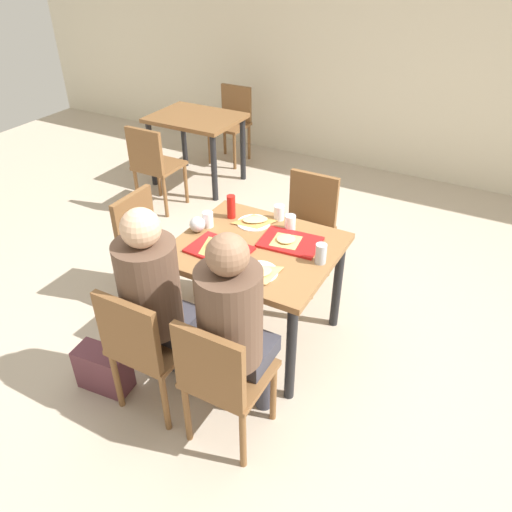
% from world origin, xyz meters
% --- Properties ---
extents(ground_plane, '(10.00, 10.00, 0.02)m').
position_xyz_m(ground_plane, '(0.00, 0.00, -0.01)').
color(ground_plane, '#B7A893').
extents(back_wall, '(10.00, 0.10, 2.80)m').
position_xyz_m(back_wall, '(0.00, 3.20, 1.40)').
color(back_wall, beige).
rests_on(back_wall, ground_plane).
extents(main_table, '(0.97, 0.86, 0.73)m').
position_xyz_m(main_table, '(0.00, 0.00, 0.63)').
color(main_table, olive).
rests_on(main_table, ground_plane).
extents(chair_near_left, '(0.40, 0.40, 0.85)m').
position_xyz_m(chair_near_left, '(-0.24, -0.81, 0.50)').
color(chair_near_left, brown).
rests_on(chair_near_left, ground_plane).
extents(chair_near_right, '(0.40, 0.40, 0.85)m').
position_xyz_m(chair_near_right, '(0.24, -0.81, 0.50)').
color(chair_near_right, brown).
rests_on(chair_near_right, ground_plane).
extents(chair_far_side, '(0.40, 0.40, 0.85)m').
position_xyz_m(chair_far_side, '(0.00, 0.81, 0.50)').
color(chair_far_side, brown).
rests_on(chair_far_side, ground_plane).
extents(chair_left_end, '(0.40, 0.40, 0.85)m').
position_xyz_m(chair_left_end, '(-0.87, 0.00, 0.50)').
color(chair_left_end, brown).
rests_on(chair_left_end, ground_plane).
extents(person_in_red, '(0.32, 0.42, 1.26)m').
position_xyz_m(person_in_red, '(-0.24, -0.67, 0.74)').
color(person_in_red, '#383842').
rests_on(person_in_red, ground_plane).
extents(person_in_brown_jacket, '(0.32, 0.42, 1.26)m').
position_xyz_m(person_in_brown_jacket, '(0.24, -0.67, 0.74)').
color(person_in_brown_jacket, '#383842').
rests_on(person_in_brown_jacket, ground_plane).
extents(tray_red_near, '(0.38, 0.28, 0.02)m').
position_xyz_m(tray_red_near, '(-0.17, -0.15, 0.74)').
color(tray_red_near, red).
rests_on(tray_red_near, main_table).
extents(tray_red_far, '(0.38, 0.29, 0.02)m').
position_xyz_m(tray_red_far, '(0.17, 0.13, 0.74)').
color(tray_red_far, red).
rests_on(tray_red_far, main_table).
extents(paper_plate_center, '(0.22, 0.22, 0.01)m').
position_xyz_m(paper_plate_center, '(-0.15, 0.24, 0.74)').
color(paper_plate_center, white).
rests_on(paper_plate_center, main_table).
extents(paper_plate_near_edge, '(0.22, 0.22, 0.01)m').
position_xyz_m(paper_plate_near_edge, '(0.15, -0.24, 0.74)').
color(paper_plate_near_edge, white).
rests_on(paper_plate_near_edge, main_table).
extents(pizza_slice_a, '(0.28, 0.27, 0.02)m').
position_xyz_m(pizza_slice_a, '(-0.17, -0.16, 0.76)').
color(pizza_slice_a, tan).
rests_on(pizza_slice_a, tray_red_near).
extents(pizza_slice_b, '(0.23, 0.23, 0.02)m').
position_xyz_m(pizza_slice_b, '(0.15, 0.12, 0.76)').
color(pizza_slice_b, '#DBAD60').
rests_on(pizza_slice_b, tray_red_far).
extents(pizza_slice_c, '(0.27, 0.25, 0.02)m').
position_xyz_m(pizza_slice_c, '(-0.14, 0.25, 0.75)').
color(pizza_slice_c, '#C68C47').
rests_on(pizza_slice_c, paper_plate_center).
extents(pizza_slice_d, '(0.26, 0.28, 0.02)m').
position_xyz_m(pizza_slice_d, '(0.16, -0.27, 0.75)').
color(pizza_slice_d, '#DBAD60').
rests_on(pizza_slice_d, paper_plate_near_edge).
extents(plastic_cup_a, '(0.07, 0.07, 0.10)m').
position_xyz_m(plastic_cup_a, '(-0.02, 0.37, 0.78)').
color(plastic_cup_a, white).
rests_on(plastic_cup_a, main_table).
extents(plastic_cup_b, '(0.07, 0.07, 0.10)m').
position_xyz_m(plastic_cup_b, '(0.02, -0.37, 0.78)').
color(plastic_cup_b, white).
rests_on(plastic_cup_b, main_table).
extents(plastic_cup_c, '(0.07, 0.07, 0.10)m').
position_xyz_m(plastic_cup_c, '(-0.39, 0.06, 0.78)').
color(plastic_cup_c, white).
rests_on(plastic_cup_c, main_table).
extents(plastic_cup_d, '(0.07, 0.07, 0.10)m').
position_xyz_m(plastic_cup_d, '(0.10, 0.28, 0.78)').
color(plastic_cup_d, white).
rests_on(plastic_cup_d, main_table).
extents(soda_can, '(0.07, 0.07, 0.12)m').
position_xyz_m(soda_can, '(0.41, 0.02, 0.79)').
color(soda_can, '#B7BCC6').
rests_on(soda_can, main_table).
extents(condiment_bottle, '(0.06, 0.06, 0.16)m').
position_xyz_m(condiment_bottle, '(-0.31, 0.24, 0.81)').
color(condiment_bottle, red).
rests_on(condiment_bottle, main_table).
extents(foil_bundle, '(0.10, 0.10, 0.10)m').
position_xyz_m(foil_bundle, '(-0.41, -0.02, 0.78)').
color(foil_bundle, silver).
rests_on(foil_bundle, main_table).
extents(handbag, '(0.33, 0.19, 0.28)m').
position_xyz_m(handbag, '(-0.59, -0.83, 0.14)').
color(handbag, '#592D38').
rests_on(handbag, ground_plane).
extents(background_table, '(0.90, 0.70, 0.73)m').
position_xyz_m(background_table, '(-1.73, 1.89, 0.61)').
color(background_table, brown).
rests_on(background_table, ground_plane).
extents(background_chair_near, '(0.40, 0.40, 0.85)m').
position_xyz_m(background_chair_near, '(-1.73, 1.16, 0.50)').
color(background_chair_near, brown).
rests_on(background_chair_near, ground_plane).
extents(background_chair_far, '(0.40, 0.40, 0.85)m').
position_xyz_m(background_chair_far, '(-1.73, 2.62, 0.50)').
color(background_chair_far, brown).
rests_on(background_chair_far, ground_plane).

